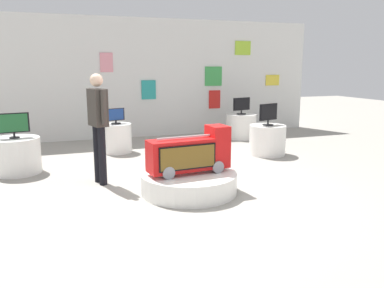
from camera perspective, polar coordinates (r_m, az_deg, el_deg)
ground_plane at (r=5.85m, az=-0.17°, el=-7.21°), size 30.00×30.00×0.00m
back_wall_display at (r=10.37m, az=-9.37°, el=9.33°), size 10.48×0.13×3.05m
main_display_pedestal at (r=5.86m, az=-0.46°, el=-5.63°), size 1.42×1.42×0.30m
novelty_firetruck_tv at (r=5.76m, az=-0.21°, el=-1.48°), size 1.25×0.50×0.68m
display_pedestal_left_rear at (r=8.46m, az=10.85°, el=0.59°), size 0.76×0.76×0.63m
tv_on_left_rear at (r=8.37m, az=11.00°, el=4.34°), size 0.49×0.23×0.45m
display_pedestal_center_rear at (r=10.28m, az=7.12°, el=2.57°), size 0.78×0.78×0.63m
tv_on_center_rear at (r=10.21m, az=7.19°, el=5.58°), size 0.53×0.24×0.42m
display_pedestal_right_rear at (r=8.68m, az=-10.87°, el=0.85°), size 0.65×0.65×0.63m
tv_on_right_rear at (r=8.60m, az=-10.99°, el=4.02°), size 0.39×0.21×0.33m
display_pedestal_far_right at (r=7.52m, az=-24.11°, el=-1.54°), size 0.82×0.82×0.63m
tv_on_far_right at (r=7.42m, az=-24.47°, el=2.66°), size 0.52×0.17×0.43m
shopper_browsing_near_truck at (r=6.31m, az=-13.42°, el=3.40°), size 0.29×0.54×1.74m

